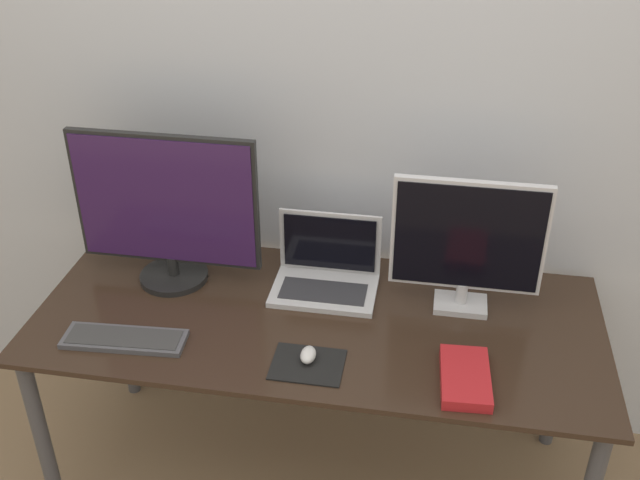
# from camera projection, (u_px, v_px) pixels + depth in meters

# --- Properties ---
(wall_back) EXTENTS (7.00, 0.05, 2.50)m
(wall_back) POSITION_uv_depth(u_px,v_px,m) (341.00, 99.00, 2.39)
(wall_back) COLOR silver
(wall_back) RESTS_ON ground_plane
(desk) EXTENTS (1.74, 0.74, 0.71)m
(desk) POSITION_uv_depth(u_px,v_px,m) (317.00, 339.00, 2.35)
(desk) COLOR #332319
(desk) RESTS_ON ground_plane
(monitor_left) EXTENTS (0.60, 0.22, 0.51)m
(monitor_left) POSITION_uv_depth(u_px,v_px,m) (166.00, 210.00, 2.35)
(monitor_left) COLOR black
(monitor_left) RESTS_ON desk
(monitor_right) EXTENTS (0.46, 0.11, 0.44)m
(monitor_right) POSITION_uv_depth(u_px,v_px,m) (468.00, 242.00, 2.23)
(monitor_right) COLOR silver
(monitor_right) RESTS_ON desk
(laptop) EXTENTS (0.33, 0.23, 0.23)m
(laptop) POSITION_uv_depth(u_px,v_px,m) (326.00, 271.00, 2.42)
(laptop) COLOR silver
(laptop) RESTS_ON desk
(keyboard) EXTENTS (0.37, 0.14, 0.02)m
(keyboard) POSITION_uv_depth(u_px,v_px,m) (124.00, 339.00, 2.19)
(keyboard) COLOR #4C4C51
(keyboard) RESTS_ON desk
(mousepad) EXTENTS (0.20, 0.16, 0.00)m
(mousepad) POSITION_uv_depth(u_px,v_px,m) (308.00, 364.00, 2.11)
(mousepad) COLOR black
(mousepad) RESTS_ON desk
(mouse) EXTENTS (0.04, 0.07, 0.04)m
(mouse) POSITION_uv_depth(u_px,v_px,m) (308.00, 355.00, 2.11)
(mouse) COLOR silver
(mouse) RESTS_ON mousepad
(book) EXTENTS (0.15, 0.24, 0.03)m
(book) POSITION_uv_depth(u_px,v_px,m) (465.00, 378.00, 2.04)
(book) COLOR red
(book) RESTS_ON desk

